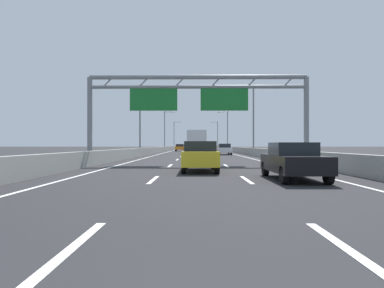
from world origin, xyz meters
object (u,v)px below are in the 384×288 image
(box_truck, at_px, (197,142))
(streetlamp_left_far, at_px, (166,128))
(yellow_car, at_px, (200,156))
(black_car, at_px, (293,161))
(streetlamp_right_distant, at_px, (217,133))
(orange_car, at_px, (180,147))
(sign_gantry, at_px, (196,97))
(streetlamp_left_mid, at_px, (142,115))
(streetlamp_right_mid, at_px, (252,115))
(white_car, at_px, (224,149))
(streetlamp_right_far, at_px, (227,128))
(red_car, at_px, (184,147))
(streetlamp_left_distant, at_px, (175,133))

(box_truck, bearing_deg, streetlamp_left_far, 100.74)
(yellow_car, height_order, black_car, yellow_car)
(streetlamp_right_distant, bearing_deg, orange_car, -102.10)
(sign_gantry, relative_size, yellow_car, 3.73)
(streetlamp_left_mid, relative_size, orange_car, 2.24)
(streetlamp_right_mid, relative_size, white_car, 2.12)
(white_car, distance_m, yellow_car, 29.71)
(sign_gantry, distance_m, streetlamp_right_mid, 23.70)
(streetlamp_left_far, bearing_deg, streetlamp_right_mid, -68.63)
(streetlamp_right_far, bearing_deg, streetlamp_right_distant, 90.00)
(streetlamp_right_distant, distance_m, yellow_car, 106.38)
(red_car, bearing_deg, streetlamp_left_distant, 99.22)
(sign_gantry, bearing_deg, streetlamp_right_distant, 85.59)
(streetlamp_right_mid, xyz_separation_m, streetlamp_left_distant, (-14.93, 76.33, 0.00))
(streetlamp_right_far, distance_m, box_truck, 40.15)
(sign_gantry, height_order, streetlamp_left_distant, streetlamp_left_distant)
(streetlamp_left_distant, xyz_separation_m, red_car, (3.99, -24.55, -4.66))
(streetlamp_left_far, bearing_deg, streetlamp_left_mid, -90.00)
(streetlamp_right_distant, xyz_separation_m, red_car, (-10.95, -24.55, -4.66))
(streetlamp_right_far, distance_m, streetlamp_right_distant, 38.16)
(black_car, height_order, box_truck, box_truck)
(streetlamp_left_far, xyz_separation_m, streetlamp_right_far, (14.93, 0.00, 0.00))
(yellow_car, bearing_deg, streetlamp_left_far, 96.33)
(streetlamp_left_distant, bearing_deg, streetlamp_right_distant, 0.00)
(box_truck, bearing_deg, streetlamp_right_distant, 84.48)
(black_car, bearing_deg, streetlamp_right_distant, 88.01)
(streetlamp_right_distant, bearing_deg, streetlamp_right_far, -90.00)
(streetlamp_right_far, height_order, streetlamp_right_distant, same)
(streetlamp_left_distant, xyz_separation_m, black_car, (11.09, -110.19, -4.66))
(streetlamp_left_mid, xyz_separation_m, streetlamp_left_far, (0.00, 38.16, 0.00))
(streetlamp_right_mid, height_order, streetlamp_right_far, same)
(streetlamp_left_mid, xyz_separation_m, yellow_car, (7.53, -29.70, -4.62))
(streetlamp_left_far, height_order, streetlamp_left_distant, same)
(streetlamp_right_mid, height_order, streetlamp_right_distant, same)
(streetlamp_left_mid, bearing_deg, sign_gantry, -71.94)
(streetlamp_left_far, xyz_separation_m, yellow_car, (7.53, -67.86, -4.62))
(sign_gantry, relative_size, streetlamp_left_distant, 1.67)
(white_car, height_order, black_car, white_car)
(white_car, relative_size, orange_car, 1.05)
(sign_gantry, xyz_separation_m, streetlamp_right_far, (7.61, 60.60, 0.60))
(streetlamp_left_mid, relative_size, white_car, 2.12)
(streetlamp_right_far, bearing_deg, orange_car, -130.89)
(sign_gantry, bearing_deg, red_car, 92.57)
(yellow_car, relative_size, red_car, 1.03)
(streetlamp_left_far, distance_m, streetlamp_right_distant, 40.98)
(streetlamp_right_distant, bearing_deg, streetlamp_left_mid, -101.07)
(streetlamp_left_mid, height_order, streetlamp_left_far, same)
(orange_car, bearing_deg, red_car, 90.16)
(streetlamp_right_distant, height_order, orange_car, streetlamp_right_distant)
(box_truck, bearing_deg, black_car, -83.65)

